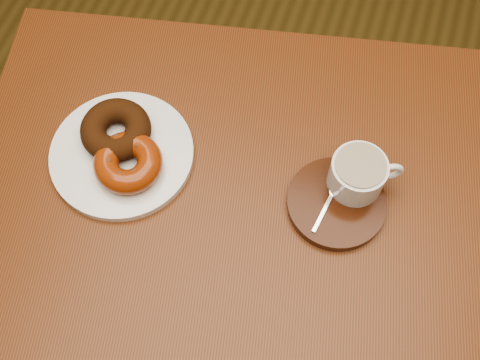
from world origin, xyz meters
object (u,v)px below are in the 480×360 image
(cafe_table, at_px, (228,213))
(saucer, at_px, (336,203))
(donut_plate, at_px, (122,154))
(coffee_cup, at_px, (359,174))

(cafe_table, relative_size, saucer, 6.14)
(cafe_table, distance_m, donut_plate, 0.20)
(coffee_cup, bearing_deg, donut_plate, 167.46)
(cafe_table, height_order, donut_plate, donut_plate)
(saucer, height_order, coffee_cup, coffee_cup)
(cafe_table, distance_m, saucer, 0.20)
(saucer, bearing_deg, coffee_cup, 64.30)
(cafe_table, relative_size, coffee_cup, 8.54)
(cafe_table, distance_m, coffee_cup, 0.24)
(donut_plate, bearing_deg, cafe_table, 2.55)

